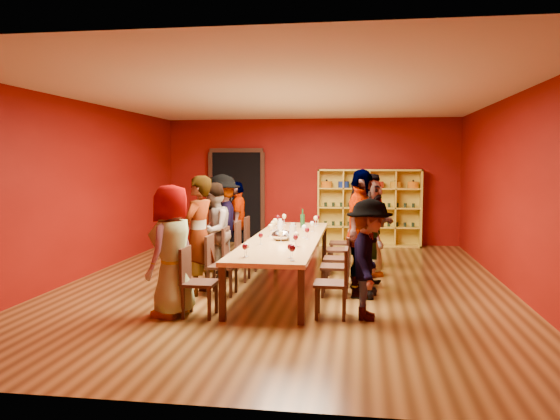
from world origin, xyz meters
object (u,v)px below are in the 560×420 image
(chair_person_left_3, at_px, (244,243))
(wine_bottle, at_px, (303,220))
(person_left_0, at_px, (172,250))
(person_left_1, at_px, (198,235))
(tasting_table, at_px, (285,241))
(person_left_2, at_px, (213,231))
(spittoon_bowl, at_px, (282,235))
(chair_person_left_1, at_px, (217,262))
(person_right_1, at_px, (361,233))
(chair_person_left_0, at_px, (194,278))
(person_right_4, at_px, (365,220))
(chair_person_right_4, at_px, (345,240))
(person_left_3, at_px, (222,222))
(chair_person_left_2, at_px, (232,251))
(chair_person_right_3, at_px, (344,246))
(chair_person_right_1, at_px, (340,263))
(person_right_3, at_px, (369,228))
(chair_person_left_4, at_px, (252,237))
(person_right_0, at_px, (369,259))
(chair_person_right_2, at_px, (342,255))
(person_right_2, at_px, (366,229))
(shelving_unit, at_px, (369,204))
(chair_person_right_0, at_px, (337,279))
(person_left_4, at_px, (237,222))

(chair_person_left_3, height_order, wine_bottle, wine_bottle)
(person_left_0, height_order, person_left_1, person_left_1)
(tasting_table, relative_size, wine_bottle, 12.86)
(person_left_2, height_order, spittoon_bowl, person_left_2)
(chair_person_left_1, bearing_deg, person_right_1, 5.07)
(chair_person_left_0, bearing_deg, person_right_4, 59.57)
(chair_person_left_0, height_order, chair_person_right_4, same)
(chair_person_left_3, distance_m, person_left_3, 0.55)
(chair_person_left_2, height_order, chair_person_right_3, same)
(chair_person_right_1, bearing_deg, person_left_2, 159.42)
(person_right_3, bearing_deg, chair_person_left_1, 111.81)
(chair_person_left_3, relative_size, chair_person_right_4, 1.00)
(chair_person_left_4, bearing_deg, person_right_0, -58.78)
(person_left_1, bearing_deg, chair_person_left_4, -171.49)
(chair_person_left_2, height_order, chair_person_right_2, same)
(chair_person_right_1, relative_size, chair_person_right_2, 1.00)
(person_right_0, bearing_deg, person_right_2, 4.14)
(person_right_0, bearing_deg, person_left_3, 45.93)
(chair_person_left_1, bearing_deg, person_right_2, 21.35)
(chair_person_left_0, xyz_separation_m, wine_bottle, (1.04, 3.42, 0.39))
(chair_person_left_2, height_order, spittoon_bowl, spittoon_bowl)
(chair_person_left_2, relative_size, chair_person_right_1, 1.00)
(shelving_unit, relative_size, person_left_2, 1.47)
(person_left_2, xyz_separation_m, person_left_3, (-0.07, 0.92, 0.06))
(person_right_2, bearing_deg, chair_person_right_0, -175.94)
(chair_person_right_3, height_order, spittoon_bowl, spittoon_bowl)
(chair_person_left_3, relative_size, person_left_4, 0.56)
(tasting_table, relative_size, chair_person_right_2, 5.06)
(person_right_2, bearing_deg, person_right_3, 11.89)
(person_right_1, bearing_deg, person_left_1, 105.16)
(wine_bottle, bearing_deg, shelving_unit, 66.37)
(person_right_0, bearing_deg, tasting_table, 39.32)
(chair_person_left_2, bearing_deg, spittoon_bowl, -23.39)
(chair_person_left_3, height_order, chair_person_right_2, same)
(tasting_table, relative_size, person_right_2, 2.47)
(person_right_4, bearing_deg, person_left_1, 130.85)
(chair_person_left_1, bearing_deg, person_right_4, 49.74)
(chair_person_right_1, height_order, spittoon_bowl, spittoon_bowl)
(shelving_unit, xyz_separation_m, chair_person_right_1, (-0.49, -4.99, -0.49))
(tasting_table, height_order, chair_person_right_1, chair_person_right_1)
(shelving_unit, distance_m, person_right_3, 3.43)
(person_left_0, relative_size, person_right_0, 1.11)
(chair_person_left_2, relative_size, spittoon_bowl, 2.76)
(chair_person_left_0, relative_size, chair_person_right_3, 1.00)
(tasting_table, relative_size, shelving_unit, 1.88)
(chair_person_left_3, bearing_deg, chair_person_left_2, -90.00)
(chair_person_right_3, xyz_separation_m, person_right_4, (0.37, 0.83, 0.39))
(chair_person_left_3, relative_size, person_right_0, 0.59)
(person_left_4, relative_size, chair_person_right_4, 1.78)
(spittoon_bowl, bearing_deg, person_right_3, 39.95)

